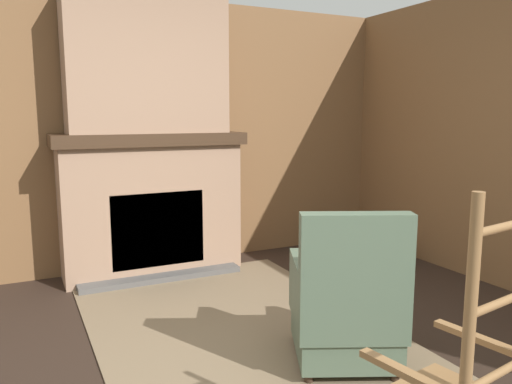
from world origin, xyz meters
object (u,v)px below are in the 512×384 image
at_px(firewood_stack, 383,254).
at_px(storage_case, 191,125).
at_px(oil_lamp_vase, 96,124).
at_px(decorative_plate_on_mantel, 147,118).
at_px(armchair, 346,307).

bearing_deg(firewood_stack, storage_case, -113.34).
relative_size(oil_lamp_vase, decorative_plate_on_mantel, 0.87).
distance_m(armchair, firewood_stack, 2.23).
bearing_deg(decorative_plate_on_mantel, oil_lamp_vase, -87.47).
height_order(storage_case, decorative_plate_on_mantel, decorative_plate_on_mantel).
bearing_deg(storage_case, armchair, 3.99).
xyz_separation_m(armchair, storage_case, (-2.29, -0.16, 1.03)).
bearing_deg(firewood_stack, oil_lamp_vase, -106.12).
xyz_separation_m(armchair, firewood_stack, (-1.53, 1.59, -0.27)).
bearing_deg(oil_lamp_vase, armchair, 24.07).
bearing_deg(decorative_plate_on_mantel, storage_case, 87.20).
bearing_deg(armchair, decorative_plate_on_mantel, 38.49).
bearing_deg(firewood_stack, armchair, -46.03).
height_order(firewood_stack, storage_case, storage_case).
relative_size(firewood_stack, storage_case, 1.43).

